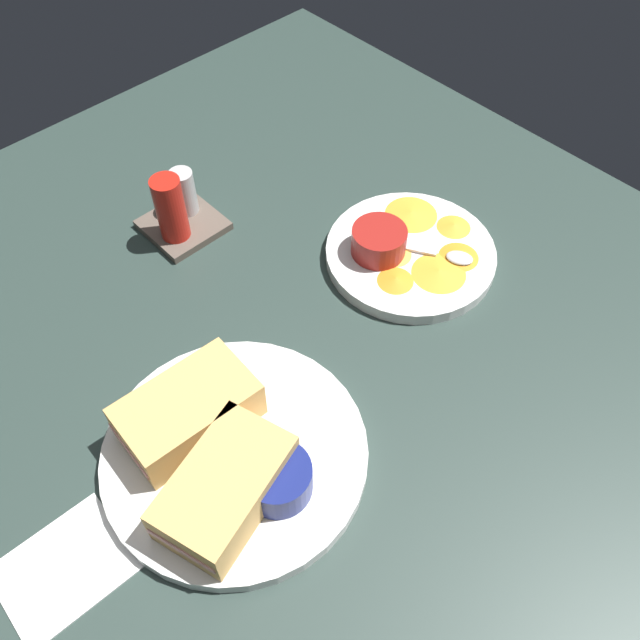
{
  "coord_description": "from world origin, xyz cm",
  "views": [
    {
      "loc": [
        -23.26,
        -32.45,
        60.29
      ],
      "look_at": [
        7.32,
        -0.05,
        3.0
      ],
      "focal_mm": 37.73,
      "sensor_mm": 36.0,
      "label": 1
    }
  ],
  "objects_px": {
    "plate_sandwich_main": "(235,453)",
    "condiment_caddy": "(178,210)",
    "sandwich_half_far": "(226,487)",
    "spoon_by_gravy_ramekin": "(449,256)",
    "sandwich_half_near": "(191,414)",
    "spoon_by_dark_ramekin": "(237,453)",
    "ramekin_light_gravy": "(379,240)",
    "ramekin_dark_sauce": "(278,478)",
    "plate_chips_companion": "(410,254)"
  },
  "relations": [
    {
      "from": "plate_chips_companion",
      "to": "ramekin_light_gravy",
      "type": "distance_m",
      "value": 0.05
    },
    {
      "from": "sandwich_half_near",
      "to": "plate_chips_companion",
      "type": "distance_m",
      "value": 0.34
    },
    {
      "from": "plate_sandwich_main",
      "to": "plate_chips_companion",
      "type": "height_order",
      "value": "same"
    },
    {
      "from": "plate_chips_companion",
      "to": "condiment_caddy",
      "type": "relative_size",
      "value": 2.16
    },
    {
      "from": "plate_sandwich_main",
      "to": "condiment_caddy",
      "type": "relative_size",
      "value": 2.72
    },
    {
      "from": "sandwich_half_near",
      "to": "ramekin_dark_sauce",
      "type": "xyz_separation_m",
      "value": [
        0.02,
        -0.11,
        -0.0
      ]
    },
    {
      "from": "sandwich_half_near",
      "to": "spoon_by_dark_ramekin",
      "type": "distance_m",
      "value": 0.06
    },
    {
      "from": "sandwich_half_near",
      "to": "sandwich_half_far",
      "type": "distance_m",
      "value": 0.08
    },
    {
      "from": "ramekin_dark_sauce",
      "to": "plate_chips_companion",
      "type": "bearing_deg",
      "value": 20.66
    },
    {
      "from": "ramekin_light_gravy",
      "to": "sandwich_half_near",
      "type": "bearing_deg",
      "value": -172.54
    },
    {
      "from": "sandwich_half_far",
      "to": "spoon_by_gravy_ramekin",
      "type": "height_order",
      "value": "sandwich_half_far"
    },
    {
      "from": "plate_sandwich_main",
      "to": "spoon_by_dark_ramekin",
      "type": "distance_m",
      "value": 0.01
    },
    {
      "from": "plate_sandwich_main",
      "to": "spoon_by_gravy_ramekin",
      "type": "relative_size",
      "value": 2.77
    },
    {
      "from": "sandwich_half_near",
      "to": "ramekin_light_gravy",
      "type": "relative_size",
      "value": 2.08
    },
    {
      "from": "sandwich_half_near",
      "to": "sandwich_half_far",
      "type": "height_order",
      "value": "same"
    },
    {
      "from": "sandwich_half_near",
      "to": "spoon_by_gravy_ramekin",
      "type": "bearing_deg",
      "value": -4.06
    },
    {
      "from": "ramekin_light_gravy",
      "to": "spoon_by_gravy_ramekin",
      "type": "bearing_deg",
      "value": -50.79
    },
    {
      "from": "sandwich_half_far",
      "to": "ramekin_light_gravy",
      "type": "relative_size",
      "value": 2.24
    },
    {
      "from": "plate_sandwich_main",
      "to": "condiment_caddy",
      "type": "distance_m",
      "value": 0.33
    },
    {
      "from": "sandwich_half_near",
      "to": "spoon_by_dark_ramekin",
      "type": "height_order",
      "value": "sandwich_half_near"
    },
    {
      "from": "spoon_by_dark_ramekin",
      "to": "sandwich_half_far",
      "type": "bearing_deg",
      "value": -139.23
    },
    {
      "from": "sandwich_half_near",
      "to": "ramekin_light_gravy",
      "type": "bearing_deg",
      "value": 7.46
    },
    {
      "from": "sandwich_half_far",
      "to": "condiment_caddy",
      "type": "height_order",
      "value": "condiment_caddy"
    },
    {
      "from": "ramekin_dark_sauce",
      "to": "ramekin_light_gravy",
      "type": "bearing_deg",
      "value": 26.92
    },
    {
      "from": "sandwich_half_far",
      "to": "ramekin_dark_sauce",
      "type": "height_order",
      "value": "sandwich_half_far"
    },
    {
      "from": "plate_sandwich_main",
      "to": "sandwich_half_near",
      "type": "xyz_separation_m",
      "value": [
        -0.01,
        0.05,
        0.03
      ]
    },
    {
      "from": "plate_sandwich_main",
      "to": "ramekin_dark_sauce",
      "type": "relative_size",
      "value": 4.02
    },
    {
      "from": "ramekin_light_gravy",
      "to": "condiment_caddy",
      "type": "xyz_separation_m",
      "value": [
        -0.14,
        0.21,
        -0.0
      ]
    },
    {
      "from": "sandwich_half_near",
      "to": "sandwich_half_far",
      "type": "bearing_deg",
      "value": -105.3
    },
    {
      "from": "ramekin_dark_sauce",
      "to": "plate_chips_companion",
      "type": "height_order",
      "value": "ramekin_dark_sauce"
    },
    {
      "from": "spoon_by_dark_ramekin",
      "to": "spoon_by_gravy_ramekin",
      "type": "height_order",
      "value": "same"
    },
    {
      "from": "sandwich_half_near",
      "to": "condiment_caddy",
      "type": "distance_m",
      "value": 0.29
    },
    {
      "from": "ramekin_light_gravy",
      "to": "spoon_by_gravy_ramekin",
      "type": "height_order",
      "value": "ramekin_light_gravy"
    },
    {
      "from": "spoon_by_dark_ramekin",
      "to": "spoon_by_gravy_ramekin",
      "type": "xyz_separation_m",
      "value": [
        0.35,
        0.03,
        0.0
      ]
    },
    {
      "from": "sandwich_half_near",
      "to": "spoon_by_gravy_ramekin",
      "type": "distance_m",
      "value": 0.36
    },
    {
      "from": "condiment_caddy",
      "to": "spoon_by_dark_ramekin",
      "type": "bearing_deg",
      "value": -116.72
    },
    {
      "from": "ramekin_light_gravy",
      "to": "condiment_caddy",
      "type": "height_order",
      "value": "condiment_caddy"
    },
    {
      "from": "spoon_by_dark_ramekin",
      "to": "sandwich_half_near",
      "type": "bearing_deg",
      "value": 101.83
    },
    {
      "from": "plate_sandwich_main",
      "to": "plate_chips_companion",
      "type": "bearing_deg",
      "value": 10.81
    },
    {
      "from": "spoon_by_dark_ramekin",
      "to": "spoon_by_gravy_ramekin",
      "type": "distance_m",
      "value": 0.35
    },
    {
      "from": "plate_chips_companion",
      "to": "condiment_caddy",
      "type": "xyz_separation_m",
      "value": [
        -0.17,
        0.23,
        0.03
      ]
    },
    {
      "from": "ramekin_dark_sauce",
      "to": "ramekin_light_gravy",
      "type": "distance_m",
      "value": 0.32
    },
    {
      "from": "plate_chips_companion",
      "to": "ramekin_light_gravy",
      "type": "relative_size",
      "value": 3.13
    },
    {
      "from": "ramekin_light_gravy",
      "to": "condiment_caddy",
      "type": "distance_m",
      "value": 0.25
    },
    {
      "from": "plate_sandwich_main",
      "to": "ramekin_dark_sauce",
      "type": "distance_m",
      "value": 0.06
    },
    {
      "from": "ramekin_dark_sauce",
      "to": "spoon_by_gravy_ramekin",
      "type": "height_order",
      "value": "ramekin_dark_sauce"
    },
    {
      "from": "sandwich_half_far",
      "to": "spoon_by_dark_ramekin",
      "type": "xyz_separation_m",
      "value": [
        0.03,
        0.03,
        -0.02
      ]
    },
    {
      "from": "plate_sandwich_main",
      "to": "sandwich_half_far",
      "type": "relative_size",
      "value": 1.75
    },
    {
      "from": "plate_sandwich_main",
      "to": "sandwich_half_near",
      "type": "bearing_deg",
      "value": 104.7
    },
    {
      "from": "plate_sandwich_main",
      "to": "spoon_by_gravy_ramekin",
      "type": "bearing_deg",
      "value": 3.67
    }
  ]
}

